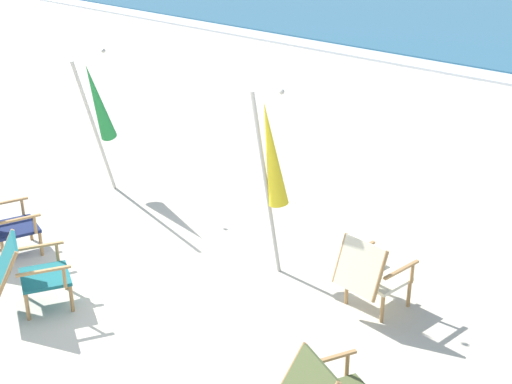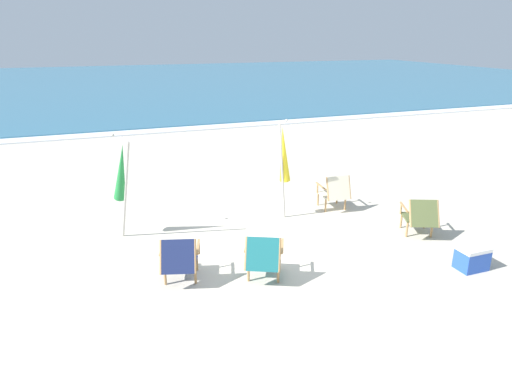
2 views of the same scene
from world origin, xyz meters
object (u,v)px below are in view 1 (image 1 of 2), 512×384
beach_chair_back_right (370,273)px  umbrella_furled_green (98,104)px  beach_chair_front_right (0,222)px  umbrella_furled_yellow (271,156)px  beach_chair_far_center (27,271)px

beach_chair_back_right → umbrella_furled_green: size_ratio=0.41×
beach_chair_front_right → umbrella_furled_yellow: (2.54, 1.86, 0.96)m
umbrella_furled_yellow → beach_chair_far_center: bearing=-120.0°
beach_chair_front_right → umbrella_furled_yellow: bearing=36.1°
umbrella_furled_green → umbrella_furled_yellow: umbrella_furled_yellow is taller
umbrella_furled_green → umbrella_furled_yellow: 3.18m
umbrella_furled_yellow → beach_chair_back_right: bearing=3.2°
beach_chair_back_right → beach_chair_far_center: 3.46m
beach_chair_far_center → umbrella_furled_yellow: bearing=60.0°
umbrella_furled_yellow → umbrella_furled_green: bearing=179.0°
beach_chair_back_right → beach_chair_far_center: (-2.57, -2.31, -0.01)m
beach_chair_far_center → umbrella_furled_yellow: size_ratio=0.43×
beach_chair_back_right → umbrella_furled_yellow: size_ratio=0.39×
beach_chair_front_right → beach_chair_back_right: beach_chair_back_right is taller
umbrella_furled_green → umbrella_furled_yellow: size_ratio=0.96×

